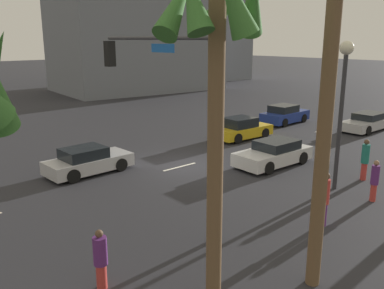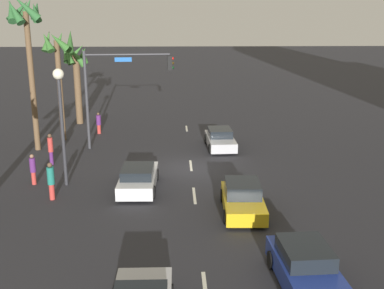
{
  "view_description": "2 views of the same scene",
  "coord_description": "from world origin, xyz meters",
  "px_view_note": "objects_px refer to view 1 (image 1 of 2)",
  "views": [
    {
      "loc": [
        13.13,
        15.37,
        6.26
      ],
      "look_at": [
        0.3,
        0.7,
        1.27
      ],
      "focal_mm": 38.87,
      "sensor_mm": 36.0,
      "label": 1
    },
    {
      "loc": [
        -26.27,
        0.96,
        8.76
      ],
      "look_at": [
        0.68,
        -0.08,
        1.27
      ],
      "focal_mm": 43.82,
      "sensor_mm": 36.0,
      "label": 2
    }
  ],
  "objects_px": {
    "car_4": "(285,115)",
    "pedestrian_2": "(325,197)",
    "car_3": "(367,122)",
    "streetlamp": "(343,88)",
    "palm_tree_2": "(215,51)",
    "car_1": "(241,129)",
    "building_0": "(193,19)",
    "pedestrian_1": "(375,180)",
    "car_0": "(274,154)",
    "car_2": "(88,161)",
    "pedestrian_3": "(365,158)",
    "traffic_signal": "(174,95)",
    "pedestrian_0": "(101,258)"
  },
  "relations": [
    {
      "from": "palm_tree_2",
      "to": "building_0",
      "type": "height_order",
      "value": "building_0"
    },
    {
      "from": "car_1",
      "to": "pedestrian_1",
      "type": "height_order",
      "value": "pedestrian_1"
    },
    {
      "from": "car_1",
      "to": "car_4",
      "type": "distance_m",
      "value": 6.3
    },
    {
      "from": "pedestrian_1",
      "to": "car_0",
      "type": "bearing_deg",
      "value": -99.31
    },
    {
      "from": "car_0",
      "to": "pedestrian_2",
      "type": "bearing_deg",
      "value": 51.75
    },
    {
      "from": "traffic_signal",
      "to": "streetlamp",
      "type": "distance_m",
      "value": 7.44
    },
    {
      "from": "palm_tree_2",
      "to": "traffic_signal",
      "type": "bearing_deg",
      "value": -118.18
    },
    {
      "from": "traffic_signal",
      "to": "car_1",
      "type": "bearing_deg",
      "value": -147.93
    },
    {
      "from": "car_1",
      "to": "pedestrian_3",
      "type": "height_order",
      "value": "pedestrian_3"
    },
    {
      "from": "pedestrian_0",
      "to": "pedestrian_2",
      "type": "bearing_deg",
      "value": 167.33
    },
    {
      "from": "pedestrian_2",
      "to": "palm_tree_2",
      "type": "bearing_deg",
      "value": 5.33
    },
    {
      "from": "pedestrian_2",
      "to": "car_1",
      "type": "bearing_deg",
      "value": -125.27
    },
    {
      "from": "car_4",
      "to": "palm_tree_2",
      "type": "distance_m",
      "value": 23.64
    },
    {
      "from": "car_1",
      "to": "building_0",
      "type": "xyz_separation_m",
      "value": [
        -23.4,
        -31.4,
        8.5
      ]
    },
    {
      "from": "car_1",
      "to": "streetlamp",
      "type": "relative_size",
      "value": 0.66
    },
    {
      "from": "car_4",
      "to": "pedestrian_2",
      "type": "bearing_deg",
      "value": 40.8
    },
    {
      "from": "car_0",
      "to": "pedestrian_3",
      "type": "relative_size",
      "value": 2.28
    },
    {
      "from": "car_0",
      "to": "car_2",
      "type": "xyz_separation_m",
      "value": [
        7.73,
        -5.0,
        -0.0
      ]
    },
    {
      "from": "streetlamp",
      "to": "pedestrian_3",
      "type": "xyz_separation_m",
      "value": [
        -2.04,
        0.24,
        -3.32
      ]
    },
    {
      "from": "car_2",
      "to": "pedestrian_3",
      "type": "height_order",
      "value": "pedestrian_3"
    },
    {
      "from": "pedestrian_3",
      "to": "streetlamp",
      "type": "bearing_deg",
      "value": -6.82
    },
    {
      "from": "pedestrian_2",
      "to": "car_4",
      "type": "bearing_deg",
      "value": -139.2
    },
    {
      "from": "pedestrian_1",
      "to": "pedestrian_0",
      "type": "bearing_deg",
      "value": -9.16
    },
    {
      "from": "car_4",
      "to": "building_0",
      "type": "xyz_separation_m",
      "value": [
        -17.22,
        -30.18,
        8.48
      ]
    },
    {
      "from": "car_4",
      "to": "building_0",
      "type": "bearing_deg",
      "value": -119.71
    },
    {
      "from": "traffic_signal",
      "to": "pedestrian_1",
      "type": "height_order",
      "value": "traffic_signal"
    },
    {
      "from": "car_0",
      "to": "building_0",
      "type": "height_order",
      "value": "building_0"
    },
    {
      "from": "car_3",
      "to": "streetlamp",
      "type": "bearing_deg",
      "value": 21.11
    },
    {
      "from": "car_3",
      "to": "pedestrian_1",
      "type": "height_order",
      "value": "pedestrian_1"
    },
    {
      "from": "car_0",
      "to": "palm_tree_2",
      "type": "relative_size",
      "value": 0.54
    },
    {
      "from": "car_1",
      "to": "car_0",
      "type": "bearing_deg",
      "value": 58.32
    },
    {
      "from": "traffic_signal",
      "to": "pedestrian_2",
      "type": "bearing_deg",
      "value": 134.57
    },
    {
      "from": "streetlamp",
      "to": "pedestrian_1",
      "type": "bearing_deg",
      "value": 85.5
    },
    {
      "from": "building_0",
      "to": "car_3",
      "type": "bearing_deg",
      "value": 68.64
    },
    {
      "from": "car_4",
      "to": "car_3",
      "type": "bearing_deg",
      "value": 113.25
    },
    {
      "from": "car_2",
      "to": "pedestrian_3",
      "type": "xyz_separation_m",
      "value": [
        -8.98,
        9.14,
        0.41
      ]
    },
    {
      "from": "pedestrian_1",
      "to": "pedestrian_2",
      "type": "distance_m",
      "value": 3.46
    },
    {
      "from": "car_4",
      "to": "pedestrian_2",
      "type": "relative_size",
      "value": 2.2
    },
    {
      "from": "car_0",
      "to": "palm_tree_2",
      "type": "height_order",
      "value": "palm_tree_2"
    },
    {
      "from": "car_4",
      "to": "car_0",
      "type": "bearing_deg",
      "value": 33.87
    },
    {
      "from": "traffic_signal",
      "to": "pedestrian_0",
      "type": "xyz_separation_m",
      "value": [
        4.0,
        1.93,
        -3.6
      ]
    },
    {
      "from": "car_3",
      "to": "car_1",
      "type": "bearing_deg",
      "value": -25.93
    },
    {
      "from": "building_0",
      "to": "pedestrian_0",
      "type": "bearing_deg",
      "value": 47.75
    },
    {
      "from": "pedestrian_0",
      "to": "palm_tree_2",
      "type": "distance_m",
      "value": 5.88
    },
    {
      "from": "car_0",
      "to": "car_4",
      "type": "distance_m",
      "value": 11.15
    },
    {
      "from": "car_3",
      "to": "palm_tree_2",
      "type": "height_order",
      "value": "palm_tree_2"
    },
    {
      "from": "palm_tree_2",
      "to": "pedestrian_1",
      "type": "bearing_deg",
      "value": -177.11
    },
    {
      "from": "car_0",
      "to": "car_2",
      "type": "distance_m",
      "value": 9.2
    },
    {
      "from": "car_4",
      "to": "pedestrian_2",
      "type": "distance_m",
      "value": 18.02
    },
    {
      "from": "streetlamp",
      "to": "traffic_signal",
      "type": "bearing_deg",
      "value": -15.31
    }
  ]
}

